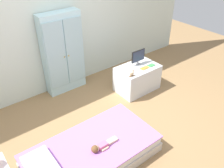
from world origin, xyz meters
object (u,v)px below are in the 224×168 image
at_px(book_orange, 145,68).
at_px(book_green, 151,65).
at_px(rocking_horse_toy, 132,73).
at_px(wardrobe, 63,54).
at_px(tv_stand, 137,78).
at_px(bed, 93,153).
at_px(tv_monitor, 138,56).
at_px(doll, 100,147).

bearing_deg(book_orange, book_green, 0.00).
bearing_deg(rocking_horse_toy, wardrobe, 126.15).
relative_size(tv_stand, book_green, 5.96).
xyz_separation_m(bed, book_orange, (1.66, 0.76, 0.36)).
distance_m(tv_monitor, book_orange, 0.25).
bearing_deg(wardrobe, tv_monitor, -34.37).
height_order(tv_stand, book_orange, book_orange).
relative_size(doll, book_orange, 2.45).
bearing_deg(book_green, bed, -157.44).
bearing_deg(wardrobe, doll, -105.62).
xyz_separation_m(bed, tv_monitor, (1.68, 0.96, 0.51)).
relative_size(doll, rocking_horse_toy, 3.17).
bearing_deg(tv_stand, doll, -147.84).
relative_size(tv_stand, rocking_horse_toy, 6.34).
height_order(wardrobe, tv_stand, wardrobe).
bearing_deg(tv_stand, book_green, -26.11).
relative_size(rocking_horse_toy, book_green, 0.94).
bearing_deg(rocking_horse_toy, tv_stand, 29.36).
distance_m(tv_stand, rocking_horse_toy, 0.46).
xyz_separation_m(doll, tv_monitor, (1.63, 1.06, 0.34)).
distance_m(wardrobe, rocking_horse_toy, 1.28).
relative_size(bed, rocking_horse_toy, 13.79).
bearing_deg(bed, wardrobe, 72.01).
height_order(wardrobe, book_green, wardrobe).
bearing_deg(book_green, tv_stand, 153.89).
height_order(doll, book_green, book_green).
distance_m(bed, tv_monitor, 2.00).
bearing_deg(tv_monitor, doll, -146.86).
distance_m(doll, rocking_horse_toy, 1.51).
distance_m(rocking_horse_toy, book_orange, 0.37).
distance_m(doll, book_green, 1.99).
height_order(bed, tv_stand, tv_stand).
relative_size(doll, book_green, 2.98).
bearing_deg(tv_stand, tv_monitor, 49.32).
relative_size(tv_stand, book_orange, 4.90).
height_order(wardrobe, book_orange, wardrobe).
bearing_deg(wardrobe, bed, -107.99).
bearing_deg(tv_monitor, book_green, -51.67).
bearing_deg(tv_stand, rocking_horse_toy, -150.64).
distance_m(doll, book_orange, 1.84).
height_order(bed, rocking_horse_toy, rocking_horse_toy).
bearing_deg(doll, book_orange, 28.20).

